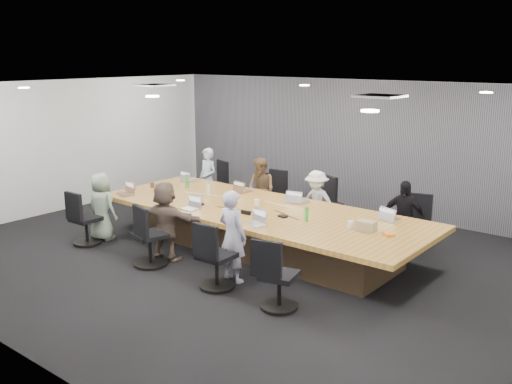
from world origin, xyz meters
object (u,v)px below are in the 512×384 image
Objects in this scene: chair_7 at (279,281)px; person_0 at (208,179)px; conference_table at (260,227)px; chair_2 at (326,209)px; chair_3 at (411,229)px; laptop_3 at (389,218)px; person_3 at (403,218)px; bottle_green_right at (307,214)px; person_6 at (232,236)px; laptop_6 at (256,224)px; laptop_0 at (190,181)px; laptop_4 at (125,194)px; bottle_clear at (208,190)px; mug_brown at (152,185)px; person_2 at (316,203)px; chair_1 at (271,200)px; chair_5 at (150,240)px; stapler at (246,212)px; person_5 at (165,221)px; laptop_5 at (189,209)px; snack_packet at (388,234)px; canvas_bag at (366,226)px; laptop_2 at (300,201)px; chair_6 at (217,261)px; person_1 at (261,190)px; person_4 at (102,207)px; laptop_1 at (243,191)px; chair_4 at (86,223)px.

person_0 is at bearing 129.84° from chair_7.
chair_2 reaches higher than conference_table.
laptop_3 is at bearing 72.38° from chair_3.
bottle_green_right is at bearing -134.57° from person_3.
person_6 is 4.45× the size of laptop_6.
laptop_0 is 3.74m from person_6.
bottle_clear is at bearing 49.39° from laptop_4.
laptop_3 is 2.60m from person_6.
bottle_green_right is at bearing -7.10° from conference_table.
person_2 is at bearing 26.07° from mug_brown.
chair_5 is at bearing 87.53° from chair_1.
chair_1 is at bearing -58.84° from person_6.
stapler is at bearing -27.00° from person_0.
bottle_clear is at bearing -88.20° from person_5.
person_6 is 1.32m from bottle_green_right.
person_2 is at bearing 168.60° from person_3.
chair_3 is 3.86m from laptop_5.
laptop_5 is 1.89m from mug_brown.
snack_packet is (4.90, -0.80, 0.01)m from laptop_0.
canvas_bag is (2.93, 0.80, 0.07)m from laptop_5.
person_6 is at bearing 88.20° from laptop_2.
laptop_3 is at bearing -158.16° from person_5.
laptop_4 is at bearing 92.95° from laptop_0.
chair_6 is 2.62× the size of laptop_3.
person_2 is 1.68m from bottle_green_right.
person_2 is at bearing 7.20° from person_1.
chair_7 is 1.75m from bottle_green_right.
person_5 is (-1.18, -3.05, 0.24)m from chair_2.
person_4 is 11.80× the size of mug_brown.
laptop_2 is (-1.39, 2.50, 0.36)m from chair_7.
laptop_1 is (1.46, 0.00, 0.00)m from laptop_0.
chair_5 is 3.28m from person_2.
person_0 is 3.11m from stapler.
person_0 is at bearing -20.07° from laptop_2.
laptop_4 is at bearing 60.42° from chair_2.
person_6 is at bearing 165.40° from person_5.
snack_packet is (0.38, -0.80, 0.01)m from laptop_3.
chair_3 is 2.30× the size of laptop_6.
chair_6 is 1.51m from person_5.
person_6 is at bearing 114.52° from chair_2.
laptop_3 is at bearing 68.20° from chair_7.
laptop_5 is 3.39m from snack_packet.
person_6 is 2.41m from bottle_clear.
laptop_2 is 1.73m from laptop_3.
chair_4 is 2.27× the size of laptop_4.
laptop_3 reaches higher than chair_3.
person_0 is 2.79m from person_2.
person_1 is 7.55× the size of stapler.
chair_6 is at bearing -31.66° from laptop_5.
chair_5 is at bearing 160.76° from person_4.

